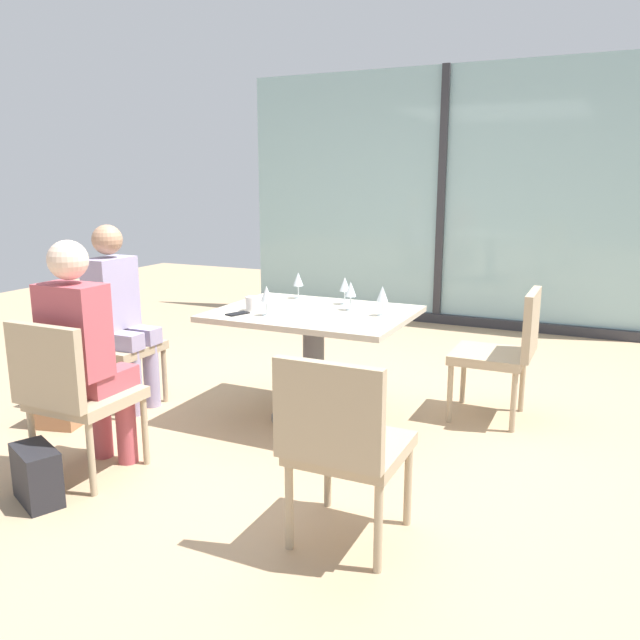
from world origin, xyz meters
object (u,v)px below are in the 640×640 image
(chair_far_right, at_px, (505,346))
(wine_glass_3, at_px, (351,290))
(wine_glass_0, at_px, (298,280))
(handbag_0, at_px, (55,406))
(chair_front_left, at_px, (72,390))
(chair_front_right, at_px, (342,440))
(chair_side_end, at_px, (109,336))
(handbag_1, at_px, (37,475))
(wine_glass_4, at_px, (267,294))
(person_side_end, at_px, (119,308))
(wine_glass_2, at_px, (382,295))
(cell_phone_on_table, at_px, (238,314))
(person_front_left, at_px, (84,347))
(dining_table_main, at_px, (313,338))
(coffee_cup, at_px, (251,304))
(wine_glass_1, at_px, (345,285))

(chair_far_right, bearing_deg, wine_glass_3, -156.58)
(wine_glass_0, distance_m, wine_glass_3, 0.54)
(wine_glass_3, xyz_separation_m, handbag_0, (-1.64, -0.94, -0.72))
(chair_front_left, bearing_deg, chair_front_right, 0.00)
(chair_side_end, xyz_separation_m, handbag_1, (0.65, -1.22, -0.36))
(chair_side_end, height_order, handbag_1, chair_side_end)
(wine_glass_0, height_order, wine_glass_4, same)
(person_side_end, distance_m, wine_glass_3, 1.58)
(person_side_end, height_order, wine_glass_2, person_side_end)
(person_side_end, bearing_deg, wine_glass_3, 17.20)
(person_side_end, distance_m, cell_phone_on_table, 0.91)
(chair_side_end, height_order, wine_glass_0, wine_glass_0)
(wine_glass_4, xyz_separation_m, handbag_1, (-0.55, -1.32, -0.72))
(person_front_left, height_order, handbag_1, person_front_left)
(chair_front_right, bearing_deg, wine_glass_3, 110.98)
(person_side_end, bearing_deg, chair_front_left, -60.77)
(wine_glass_0, bearing_deg, wine_glass_3, -25.12)
(wine_glass_3, height_order, wine_glass_4, same)
(chair_side_end, distance_m, handbag_0, 0.60)
(chair_far_right, xyz_separation_m, cell_phone_on_table, (-1.51, -0.81, 0.24))
(dining_table_main, height_order, chair_far_right, chair_far_right)
(chair_side_end, bearing_deg, wine_glass_0, 31.86)
(coffee_cup, height_order, cell_phone_on_table, coffee_cup)
(person_front_left, relative_size, handbag_1, 4.20)
(chair_far_right, distance_m, wine_glass_4, 1.57)
(handbag_1, bearing_deg, chair_far_right, 72.58)
(coffee_cup, bearing_deg, wine_glass_1, 43.67)
(chair_far_right, distance_m, handbag_1, 2.83)
(chair_side_end, height_order, coffee_cup, chair_side_end)
(chair_front_left, xyz_separation_m, wine_glass_2, (1.20, 1.35, 0.37))
(wine_glass_1, height_order, wine_glass_4, same)
(chair_front_right, distance_m, handbag_1, 1.57)
(person_front_left, bearing_deg, chair_side_end, 127.21)
(wine_glass_0, height_order, wine_glass_3, same)
(wine_glass_1, distance_m, handbag_0, 2.02)
(chair_front_left, xyz_separation_m, chair_front_right, (1.51, 0.00, 0.00))
(coffee_cup, bearing_deg, chair_front_right, -45.80)
(chair_front_left, height_order, cell_phone_on_table, chair_front_left)
(wine_glass_0, relative_size, wine_glass_3, 1.00)
(dining_table_main, xyz_separation_m, cell_phone_on_table, (-0.39, -0.29, 0.19))
(wine_glass_1, height_order, handbag_0, wine_glass_1)
(wine_glass_1, bearing_deg, cell_phone_on_table, -129.94)
(wine_glass_1, bearing_deg, coffee_cup, -136.33)
(chair_far_right, xyz_separation_m, handbag_0, (-2.56, -1.34, -0.36))
(cell_phone_on_table, height_order, handbag_1, cell_phone_on_table)
(dining_table_main, distance_m, person_front_left, 1.42)
(person_front_left, bearing_deg, person_side_end, 122.26)
(chair_side_end, bearing_deg, chair_far_right, 18.84)
(wine_glass_1, distance_m, wine_glass_4, 0.61)
(chair_front_right, relative_size, wine_glass_4, 4.70)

